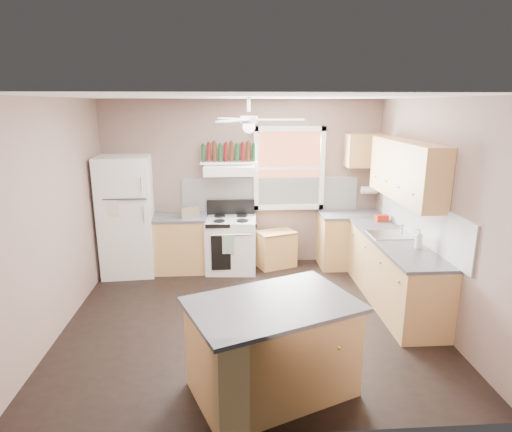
{
  "coord_description": "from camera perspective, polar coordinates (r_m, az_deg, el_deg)",
  "views": [
    {
      "loc": [
        -0.24,
        -4.91,
        2.63
      ],
      "look_at": [
        0.1,
        0.3,
        1.25
      ],
      "focal_mm": 30.0,
      "sensor_mm": 36.0,
      "label": 1
    }
  ],
  "objects": [
    {
      "name": "floor",
      "position": [
        5.58,
        -0.85,
        -13.34
      ],
      "size": [
        4.5,
        4.5,
        0.0
      ],
      "primitive_type": "plane",
      "color": "black",
      "rests_on": "ground"
    },
    {
      "name": "ceiling",
      "position": [
        4.92,
        -0.97,
        15.62
      ],
      "size": [
        4.5,
        4.5,
        0.0
      ],
      "primitive_type": "plane",
      "color": "white",
      "rests_on": "ground"
    },
    {
      "name": "wall_back",
      "position": [
        7.06,
        -1.72,
        4.33
      ],
      "size": [
        4.5,
        0.05,
        2.7
      ],
      "primitive_type": "cube",
      "color": "#765E55",
      "rests_on": "ground"
    },
    {
      "name": "wall_right",
      "position": [
        5.66,
        22.75,
        0.57
      ],
      "size": [
        0.05,
        4.0,
        2.7
      ],
      "primitive_type": "cube",
      "color": "#765E55",
      "rests_on": "ground"
    },
    {
      "name": "wall_left",
      "position": [
        5.47,
        -25.46,
        -0.2
      ],
      "size": [
        0.05,
        4.0,
        2.7
      ],
      "primitive_type": "cube",
      "color": "#765E55",
      "rests_on": "ground"
    },
    {
      "name": "backsplash_back",
      "position": [
        7.08,
        1.94,
        2.93
      ],
      "size": [
        2.9,
        0.03,
        0.55
      ],
      "primitive_type": "cube",
      "color": "white",
      "rests_on": "wall_back"
    },
    {
      "name": "backsplash_right",
      "position": [
        5.95,
        20.98,
        -0.36
      ],
      "size": [
        0.03,
        2.6,
        0.55
      ],
      "primitive_type": "cube",
      "color": "white",
      "rests_on": "wall_right"
    },
    {
      "name": "window_view",
      "position": [
        7.04,
        4.42,
        6.33
      ],
      "size": [
        1.0,
        0.02,
        1.2
      ],
      "primitive_type": "cube",
      "color": "brown",
      "rests_on": "wall_back"
    },
    {
      "name": "window_frame",
      "position": [
        7.01,
        4.45,
        6.3
      ],
      "size": [
        1.16,
        0.07,
        1.36
      ],
      "primitive_type": "cube",
      "color": "white",
      "rests_on": "wall_back"
    },
    {
      "name": "refrigerator",
      "position": [
        6.97,
        -16.82,
        0.04
      ],
      "size": [
        0.85,
        0.83,
        1.86
      ],
      "primitive_type": "cube",
      "rotation": [
        0.0,
        0.0,
        0.08
      ],
      "color": "white",
      "rests_on": "floor"
    },
    {
      "name": "base_cabinet_left",
      "position": [
        7.02,
        -10.27,
        -3.73
      ],
      "size": [
        0.9,
        0.6,
        0.86
      ],
      "primitive_type": "cube",
      "color": "tan",
      "rests_on": "floor"
    },
    {
      "name": "counter_left",
      "position": [
        6.89,
        -10.44,
        -0.18
      ],
      "size": [
        0.92,
        0.62,
        0.04
      ],
      "primitive_type": "cube",
      "color": "#444446",
      "rests_on": "base_cabinet_left"
    },
    {
      "name": "toaster",
      "position": [
        6.76,
        -8.85,
        0.57
      ],
      "size": [
        0.31,
        0.23,
        0.18
      ],
      "primitive_type": "cube",
      "rotation": [
        0.0,
        0.0,
        0.29
      ],
      "color": "silver",
      "rests_on": "counter_left"
    },
    {
      "name": "stove",
      "position": [
        6.9,
        -3.31,
        -3.83
      ],
      "size": [
        0.83,
        0.7,
        0.86
      ],
      "primitive_type": "cube",
      "rotation": [
        0.0,
        0.0,
        -0.08
      ],
      "color": "white",
      "rests_on": "floor"
    },
    {
      "name": "range_hood",
      "position": [
        6.74,
        -3.62,
        6.14
      ],
      "size": [
        0.78,
        0.5,
        0.14
      ],
      "primitive_type": "cube",
      "color": "white",
      "rests_on": "wall_back"
    },
    {
      "name": "bottle_shelf",
      "position": [
        6.84,
        -3.64,
        7.12
      ],
      "size": [
        0.9,
        0.26,
        0.03
      ],
      "primitive_type": "cube",
      "color": "white",
      "rests_on": "range_hood"
    },
    {
      "name": "cart",
      "position": [
        7.1,
        2.66,
        -4.39
      ],
      "size": [
        0.7,
        0.59,
        0.6
      ],
      "primitive_type": "cube",
      "rotation": [
        0.0,
        0.0,
        0.37
      ],
      "color": "tan",
      "rests_on": "floor"
    },
    {
      "name": "base_cabinet_corner",
      "position": [
        7.25,
        12.42,
        -3.24
      ],
      "size": [
        1.0,
        0.6,
        0.86
      ],
      "primitive_type": "cube",
      "color": "tan",
      "rests_on": "floor"
    },
    {
      "name": "base_cabinet_right",
      "position": [
        6.07,
        17.87,
        -7.22
      ],
      "size": [
        0.6,
        2.2,
        0.86
      ],
      "primitive_type": "cube",
      "color": "tan",
      "rests_on": "floor"
    },
    {
      "name": "counter_corner",
      "position": [
        7.12,
        12.62,
        0.2
      ],
      "size": [
        1.02,
        0.62,
        0.04
      ],
      "primitive_type": "cube",
      "color": "#444446",
      "rests_on": "base_cabinet_corner"
    },
    {
      "name": "counter_right",
      "position": [
        5.91,
        18.12,
        -3.17
      ],
      "size": [
        0.62,
        2.22,
        0.04
      ],
      "primitive_type": "cube",
      "color": "#444446",
      "rests_on": "base_cabinet_right"
    },
    {
      "name": "sink",
      "position": [
        6.09,
        17.45,
        -2.47
      ],
      "size": [
        0.55,
        0.45,
        0.03
      ],
      "primitive_type": "cube",
      "color": "silver",
      "rests_on": "counter_right"
    },
    {
      "name": "faucet",
      "position": [
        6.12,
        18.9,
        -1.75
      ],
      "size": [
        0.03,
        0.03,
        0.14
      ],
      "primitive_type": "cylinder",
      "color": "silver",
      "rests_on": "sink"
    },
    {
      "name": "upper_cabinet_right",
      "position": [
        5.95,
        19.37,
        5.75
      ],
      "size": [
        0.33,
        1.8,
        0.76
      ],
      "primitive_type": "cube",
      "color": "tan",
      "rests_on": "wall_right"
    },
    {
      "name": "upper_cabinet_corner",
      "position": [
        7.13,
        14.35,
        8.46
      ],
      "size": [
        0.6,
        0.33,
        0.52
      ],
      "primitive_type": "cube",
      "color": "tan",
      "rests_on": "wall_back"
    },
    {
      "name": "paper_towel",
      "position": [
        7.29,
        14.85,
        3.38
      ],
      "size": [
        0.26,
        0.12,
        0.12
      ],
      "primitive_type": "cylinder",
      "rotation": [
        0.0,
        1.57,
        0.0
      ],
      "color": "white",
      "rests_on": "wall_back"
    },
    {
      "name": "island",
      "position": [
        4.14,
        2.18,
        -17.32
      ],
      "size": [
        1.63,
        1.34,
        0.86
      ],
      "primitive_type": "cube",
      "rotation": [
        0.0,
        0.0,
        0.39
      ],
      "color": "tan",
      "rests_on": "floor"
    },
    {
      "name": "island_top",
      "position": [
        3.92,
        2.24,
        -11.73
      ],
      "size": [
        1.73,
        1.45,
        0.04
      ],
      "primitive_type": "cube",
      "rotation": [
        0.0,
        0.0,
        0.39
      ],
      "color": "#444446",
      "rests_on": "island"
    },
    {
      "name": "ceiling_fan_hub",
      "position": [
        4.92,
        -0.96,
        12.71
      ],
      "size": [
        0.2,
        0.2,
        0.08
      ],
      "primitive_type": "cylinder",
      "color": "white",
      "rests_on": "ceiling"
    },
    {
      "name": "soap_bottle",
      "position": [
        5.59,
        20.89,
        -2.86
      ],
      "size": [
        0.12,
        0.12,
        0.25
      ],
      "primitive_type": "imported",
      "rotation": [
        0.0,
        0.0,
        4.48
      ],
      "color": "silver",
      "rests_on": "counter_right"
    },
    {
      "name": "red_caddy",
      "position": [
        6.75,
        16.41,
        -0.24
      ],
      "size": [
        0.19,
        0.13,
        0.1
      ],
      "primitive_type": "cube",
      "rotation": [
        0.0,
        0.0,
        0.05
      ],
      "color": "#A5220E",
      "rests_on": "counter_right"
    },
    {
      "name": "wine_bottles",
      "position": [
        6.82,
        -3.66,
        8.45
      ],
      "size": [
        0.86,
        0.06,
        0.31
      ],
      "color": "#143819",
      "rests_on": "bottle_shelf"
    }
  ]
}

